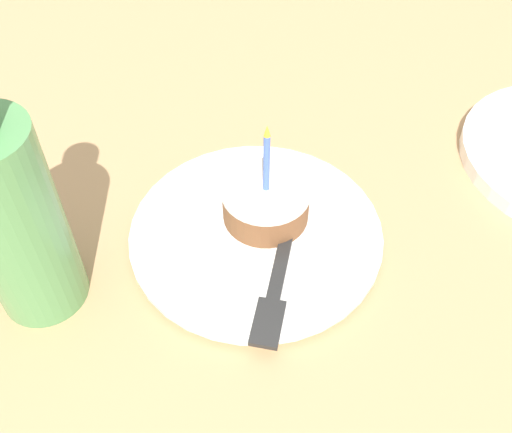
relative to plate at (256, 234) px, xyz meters
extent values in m
cube|color=tan|center=(0.02, 0.01, -0.03)|extent=(2.40, 2.40, 0.04)
cylinder|color=white|center=(0.00, 0.00, 0.00)|extent=(0.23, 0.23, 0.01)
cylinder|color=white|center=(0.00, 0.00, 0.00)|extent=(0.24, 0.24, 0.01)
cylinder|color=brown|center=(-0.02, 0.00, 0.02)|extent=(0.08, 0.08, 0.03)
cylinder|color=silver|center=(-0.02, 0.00, 0.04)|extent=(0.08, 0.08, 0.01)
cylinder|color=#4C72E0|center=(-0.02, 0.00, 0.07)|extent=(0.01, 0.01, 0.06)
cone|color=yellow|center=(-0.02, 0.00, 0.11)|extent=(0.01, 0.01, 0.01)
cube|color=#262626|center=(0.00, 0.03, 0.01)|extent=(0.12, 0.07, 0.00)
cube|color=#262626|center=(0.07, 0.07, 0.01)|extent=(0.05, 0.04, 0.00)
cylinder|color=#599959|center=(0.17, -0.10, 0.08)|extent=(0.07, 0.07, 0.18)
camera|label=1|loc=(0.28, 0.23, 0.43)|focal=42.00mm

